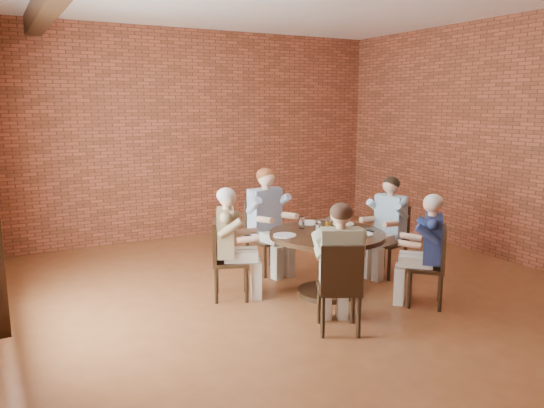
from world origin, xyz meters
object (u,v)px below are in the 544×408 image
diner_b (268,221)px  diner_c (231,244)px  chair_a (391,237)px  diner_a (388,227)px  chair_c (224,256)px  chair_e (433,263)px  diner_d (339,268)px  dining_table (327,251)px  diner_e (427,251)px  smartphone (370,230)px  chair_d (340,285)px  chair_b (263,232)px

diner_b → diner_c: 1.06m
chair_a → diner_a: bearing=-90.0°
chair_c → chair_e: 2.33m
chair_e → diner_d: bearing=-42.7°
dining_table → diner_b: 1.13m
chair_c → diner_e: size_ratio=0.73×
diner_e → smartphone: diner_e is taller
chair_d → diner_b: bearing=-71.0°
diner_a → diner_e: diner_a is taller
chair_a → diner_b: (-1.38, 0.83, 0.19)m
chair_c → chair_d: 1.55m
chair_b → chair_e: size_ratio=1.08×
diner_c → chair_d: bearing=-136.1°
chair_a → chair_b: 1.68m
diner_c → diner_d: diner_d is taller
dining_table → diner_a: diner_a is taller
diner_b → diner_e: 2.12m
diner_e → smartphone: bearing=-109.4°
dining_table → chair_e: size_ratio=1.50×
diner_a → smartphone: (-0.63, -0.41, 0.11)m
diner_e → chair_a: bearing=-156.1°
diner_b → diner_c: bearing=-151.1°
diner_a → diner_d: (-1.57, -1.14, -0.00)m
chair_c → smartphone: size_ratio=7.08×
chair_c → diner_e: bearing=-100.4°
chair_a → diner_b: size_ratio=0.66×
diner_d → chair_e: (1.29, 0.05, -0.16)m
chair_a → chair_c: size_ratio=1.00×
chair_b → diner_c: (-0.81, -0.76, 0.12)m
diner_a → chair_b: 1.63m
chair_b → smartphone: size_ratio=7.50×
diner_c → chair_d: (0.52, -1.40, -0.14)m
diner_d → diner_b: bearing=-70.2°
chair_a → diner_a: diner_a is taller
diner_c → chair_e: 2.25m
diner_a → chair_b: size_ratio=1.34×
chair_b → chair_d: bearing=-107.5°
chair_b → chair_c: size_ratio=1.06×
diner_c → smartphone: bearing=-88.4°
chair_d → chair_e: size_ratio=1.02×
diner_b → chair_c: diner_b is taller
diner_b → smartphone: diner_b is taller
diner_c → smartphone: size_ratio=9.99×
diner_e → smartphone: 0.70m
chair_e → smartphone: 0.81m
chair_c → chair_e: (1.93, -1.30, -0.01)m
dining_table → chair_c: bearing=156.7°
chair_a → smartphone: (-0.71, -0.43, 0.26)m
dining_table → diner_d: size_ratio=1.04×
diner_d → smartphone: size_ratio=10.01×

